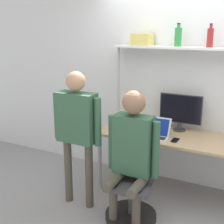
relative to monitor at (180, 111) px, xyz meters
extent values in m
plane|color=gray|center=(0.10, -0.59, -1.03)|extent=(12.00, 12.00, 0.00)
cube|color=silver|center=(0.10, 0.18, 0.32)|extent=(8.00, 0.06, 2.70)
cube|color=tan|center=(0.10, -0.21, -0.27)|extent=(2.06, 0.72, 0.03)
cylinder|color=#A5A5AA|center=(-0.87, -0.51, -0.66)|extent=(0.05, 0.05, 0.74)
cylinder|color=#A5A5AA|center=(-0.87, 0.09, -0.66)|extent=(0.05, 0.05, 0.74)
cube|color=white|center=(0.10, 0.01, 0.76)|extent=(1.96, 0.27, 0.02)
cylinder|color=#B2B2B7|center=(-0.86, 0.01, -0.13)|extent=(0.04, 0.04, 1.80)
cylinder|color=#333338|center=(0.00, 0.00, -0.25)|extent=(0.17, 0.17, 0.01)
cylinder|color=#333338|center=(0.00, 0.00, -0.20)|extent=(0.06, 0.06, 0.10)
cube|color=#333338|center=(0.00, 0.00, 0.02)|extent=(0.53, 0.01, 0.36)
cube|color=black|center=(0.00, 0.00, 0.02)|extent=(0.50, 0.02, 0.34)
cube|color=silver|center=(-0.20, -0.38, -0.25)|extent=(0.35, 0.23, 0.01)
cube|color=black|center=(-0.20, -0.40, -0.25)|extent=(0.29, 0.13, 0.00)
cube|color=silver|center=(-0.20, -0.31, -0.14)|extent=(0.35, 0.10, 0.21)
cube|color=navy|center=(-0.20, -0.32, -0.14)|extent=(0.30, 0.08, 0.19)
cube|color=black|center=(0.06, -0.38, -0.25)|extent=(0.07, 0.15, 0.01)
cube|color=black|center=(0.06, -0.38, -0.25)|extent=(0.06, 0.13, 0.00)
cylinder|color=black|center=(-0.24, -0.94, -1.00)|extent=(0.56, 0.56, 0.06)
cylinder|color=#4C4C51|center=(-0.24, -0.94, -0.80)|extent=(0.06, 0.06, 0.34)
cube|color=#3F3F44|center=(-0.24, -0.94, -0.60)|extent=(0.51, 0.51, 0.05)
cube|color=#3F3F44|center=(-0.26, -0.73, -0.35)|extent=(0.42, 0.08, 0.45)
cylinder|color=#4C473D|center=(-0.37, -1.11, -0.80)|extent=(0.09, 0.09, 0.45)
cylinder|color=#4C473D|center=(-0.11, -1.11, -0.80)|extent=(0.09, 0.09, 0.45)
cylinder|color=#4C473D|center=(-0.37, -1.08, -0.53)|extent=(0.10, 0.38, 0.10)
cylinder|color=#4C473D|center=(-0.11, -1.08, -0.53)|extent=(0.10, 0.38, 0.10)
cube|color=#33593F|center=(-0.24, -0.91, -0.17)|extent=(0.40, 0.20, 0.63)
cylinder|color=#33593F|center=(-0.49, -0.91, -0.19)|extent=(0.08, 0.08, 0.60)
cylinder|color=#33593F|center=(0.00, -0.91, -0.19)|extent=(0.08, 0.08, 0.60)
sphere|color=#8C664C|center=(-0.24, -0.91, 0.28)|extent=(0.24, 0.24, 0.24)
cylinder|color=#4C473D|center=(-1.05, -0.94, -0.63)|extent=(0.09, 0.09, 0.79)
cylinder|color=#4C473D|center=(-0.76, -0.94, -0.63)|extent=(0.09, 0.09, 0.79)
cube|color=#33593F|center=(-0.91, -0.94, 0.04)|extent=(0.44, 0.20, 0.56)
cylinder|color=#33593F|center=(-1.17, -0.94, 0.02)|extent=(0.08, 0.08, 0.53)
cylinder|color=#33593F|center=(-0.64, -0.94, 0.02)|extent=(0.08, 0.08, 0.53)
sphere|color=tan|center=(-0.91, -0.94, 0.44)|extent=(0.21, 0.21, 0.21)
cylinder|color=#2D8C3F|center=(-0.08, 0.01, 0.88)|extent=(0.08, 0.08, 0.21)
cylinder|color=#2D8C3F|center=(-0.08, 0.01, 1.01)|extent=(0.04, 0.04, 0.04)
cylinder|color=black|center=(-0.08, 0.01, 1.04)|extent=(0.04, 0.04, 0.01)
cylinder|color=maroon|center=(0.28, 0.01, 0.88)|extent=(0.07, 0.07, 0.21)
cylinder|color=maroon|center=(0.28, 0.01, 1.01)|extent=(0.03, 0.03, 0.04)
cylinder|color=black|center=(0.28, 0.01, 1.03)|extent=(0.04, 0.04, 0.01)
cube|color=#DBCC66|center=(-0.53, 0.01, 0.85)|extent=(0.23, 0.24, 0.15)
camera|label=1|loc=(0.93, -3.70, 1.02)|focal=50.00mm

